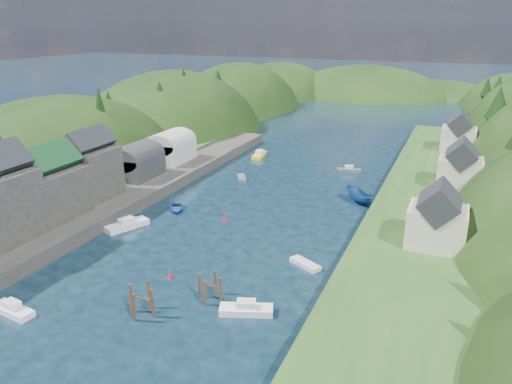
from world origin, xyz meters
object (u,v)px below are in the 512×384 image
at_px(piling_cluster_near, 142,303).
at_px(piling_cluster_far, 210,290).
at_px(channel_buoy_far, 224,217).
at_px(channel_buoy_near, 170,275).

distance_m(piling_cluster_near, piling_cluster_far, 7.51).
distance_m(piling_cluster_far, channel_buoy_far, 23.14).
relative_size(piling_cluster_far, channel_buoy_far, 3.23).
height_order(piling_cluster_near, channel_buoy_far, piling_cluster_near).
bearing_deg(channel_buoy_far, piling_cluster_far, -67.74).
bearing_deg(piling_cluster_far, channel_buoy_near, 160.21).
relative_size(piling_cluster_near, piling_cluster_far, 1.10).
bearing_deg(channel_buoy_near, piling_cluster_near, -79.18).
xyz_separation_m(piling_cluster_far, channel_buoy_far, (-8.76, 21.40, -0.73)).
height_order(piling_cluster_near, piling_cluster_far, piling_cluster_near).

